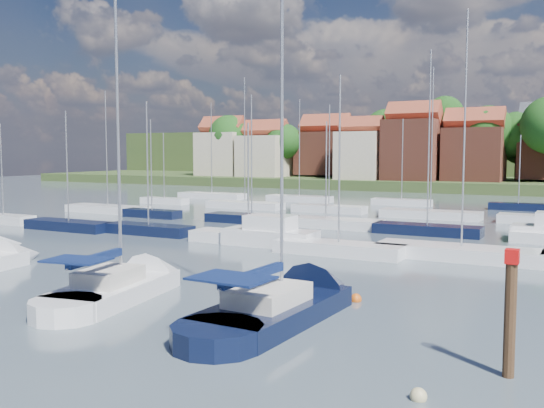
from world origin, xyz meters
The scene contains 9 objects.
ground centered at (0.00, 40.00, 0.00)m, with size 260.00×260.00×0.00m, color #43515B.
sailboat_centre centered at (-4.22, 3.53, 0.35)m, with size 4.74×11.66×15.41m.
sailboat_navy centered at (4.33, 4.16, 0.35)m, with size 3.92×12.79×17.47m.
timber_piling centered at (13.43, 0.39, 0.96)m, with size 0.40×0.40×6.21m.
buoy_d centered at (4.34, -1.75, 0.00)m, with size 0.54×0.54×0.54m, color #D85914.
buoy_e centered at (6.04, 7.14, 0.00)m, with size 0.53×0.53×0.53m, color #D85914.
buoy_f centered at (11.44, -2.59, 0.00)m, with size 0.48×0.48×0.48m, color beige.
marina_field centered at (1.91, 35.15, 0.43)m, with size 79.62×41.41×15.93m.
far_shore_town centered at (2.23, 132.67, 4.61)m, with size 212.46×90.00×22.27m.
Camera 1 is at (15.47, -18.92, 6.88)m, focal length 40.00 mm.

